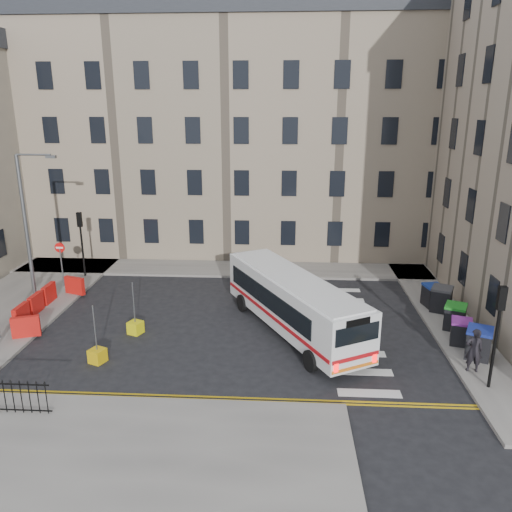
# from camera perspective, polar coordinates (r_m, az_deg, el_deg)

# --- Properties ---
(ground) EXTENTS (120.00, 120.00, 0.00)m
(ground) POSITION_cam_1_polar(r_m,az_deg,el_deg) (25.20, 1.57, -7.87)
(ground) COLOR black
(ground) RESTS_ON ground
(pavement_north) EXTENTS (36.00, 3.20, 0.15)m
(pavement_north) POSITION_cam_1_polar(r_m,az_deg,el_deg) (33.85, -8.15, -1.38)
(pavement_north) COLOR slate
(pavement_north) RESTS_ON ground
(pavement_east) EXTENTS (2.40, 26.00, 0.15)m
(pavement_east) POSITION_cam_1_polar(r_m,az_deg,el_deg) (30.03, 19.32, -4.56)
(pavement_east) COLOR slate
(pavement_east) RESTS_ON ground
(pavement_west) EXTENTS (6.00, 22.00, 0.15)m
(pavement_west) POSITION_cam_1_polar(r_m,az_deg,el_deg) (29.92, -26.38, -5.48)
(pavement_west) COLOR slate
(pavement_west) RESTS_ON ground
(pavement_sw) EXTENTS (20.00, 6.00, 0.15)m
(pavement_sw) POSITION_cam_1_polar(r_m,az_deg,el_deg) (18.26, -23.63, -19.60)
(pavement_sw) COLOR slate
(pavement_sw) RESTS_ON ground
(terrace_north) EXTENTS (38.30, 10.80, 17.20)m
(terrace_north) POSITION_cam_1_polar(r_m,az_deg,el_deg) (39.21, -8.13, 13.82)
(terrace_north) COLOR gray
(terrace_north) RESTS_ON ground
(traffic_light_east) EXTENTS (0.28, 0.22, 4.10)m
(traffic_light_east) POSITION_cam_1_polar(r_m,az_deg,el_deg) (20.58, 25.94, -6.76)
(traffic_light_east) COLOR black
(traffic_light_east) RESTS_ON pavement_east
(traffic_light_nw) EXTENTS (0.28, 0.22, 4.10)m
(traffic_light_nw) POSITION_cam_1_polar(r_m,az_deg,el_deg) (32.92, -19.38, 2.37)
(traffic_light_nw) COLOR black
(traffic_light_nw) RESTS_ON pavement_west
(streetlamp) EXTENTS (0.50, 0.22, 8.14)m
(streetlamp) POSITION_cam_1_polar(r_m,az_deg,el_deg) (29.07, -24.80, 2.95)
(streetlamp) COLOR #595B5E
(streetlamp) RESTS_ON pavement_west
(no_entry_north) EXTENTS (0.60, 0.08, 3.00)m
(no_entry_north) POSITION_cam_1_polar(r_m,az_deg,el_deg) (31.55, -21.43, 0.07)
(no_entry_north) COLOR #595B5E
(no_entry_north) RESTS_ON pavement_west
(roadworks_barriers) EXTENTS (1.66, 6.26, 1.00)m
(roadworks_barriers) POSITION_cam_1_polar(r_m,az_deg,el_deg) (28.30, -23.20, -5.04)
(roadworks_barriers) COLOR red
(roadworks_barriers) RESTS_ON pavement_west
(bus) EXTENTS (6.85, 9.97, 2.75)m
(bus) POSITION_cam_1_polar(r_m,az_deg,el_deg) (23.89, 4.22, -5.18)
(bus) COLOR silver
(bus) RESTS_ON ground
(wheelie_bin_a) EXTENTS (1.41, 1.49, 1.29)m
(wheelie_bin_a) POSITION_cam_1_polar(r_m,az_deg,el_deg) (23.62, 24.10, -9.04)
(wheelie_bin_a) COLOR black
(wheelie_bin_a) RESTS_ON pavement_east
(wheelie_bin_b) EXTENTS (1.16, 1.24, 1.13)m
(wheelie_bin_b) POSITION_cam_1_polar(r_m,az_deg,el_deg) (24.61, 22.36, -8.00)
(wheelie_bin_b) COLOR black
(wheelie_bin_b) RESTS_ON pavement_east
(wheelie_bin_c) EXTENTS (1.32, 1.40, 1.21)m
(wheelie_bin_c) POSITION_cam_1_polar(r_m,az_deg,el_deg) (26.06, 21.78, -6.45)
(wheelie_bin_c) COLOR black
(wheelie_bin_c) RESTS_ON pavement_east
(wheelie_bin_d) EXTENTS (1.41, 1.48, 1.29)m
(wheelie_bin_d) POSITION_cam_1_polar(r_m,az_deg,el_deg) (28.03, 20.42, -4.60)
(wheelie_bin_d) COLOR black
(wheelie_bin_d) RESTS_ON pavement_east
(wheelie_bin_e) EXTENTS (1.12, 1.23, 1.18)m
(wheelie_bin_e) POSITION_cam_1_polar(r_m,az_deg,el_deg) (28.51, 19.56, -4.27)
(wheelie_bin_e) COLOR black
(wheelie_bin_e) RESTS_ON pavement_east
(pedestrian) EXTENTS (0.71, 0.50, 1.87)m
(pedestrian) POSITION_cam_1_polar(r_m,az_deg,el_deg) (22.21, 23.65, -9.83)
(pedestrian) COLOR black
(pedestrian) RESTS_ON pavement_east
(bollard_yellow) EXTENTS (0.78, 0.78, 0.60)m
(bollard_yellow) POSITION_cam_1_polar(r_m,az_deg,el_deg) (22.69, -17.66, -10.80)
(bollard_yellow) COLOR #CBA20B
(bollard_yellow) RESTS_ON ground
(bollard_chevron) EXTENTS (0.79, 0.79, 0.60)m
(bollard_chevron) POSITION_cam_1_polar(r_m,az_deg,el_deg) (24.87, -13.61, -7.95)
(bollard_chevron) COLOR #D6CD0C
(bollard_chevron) RESTS_ON ground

